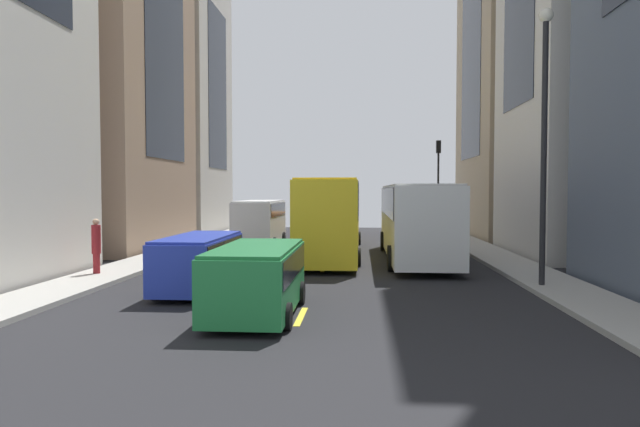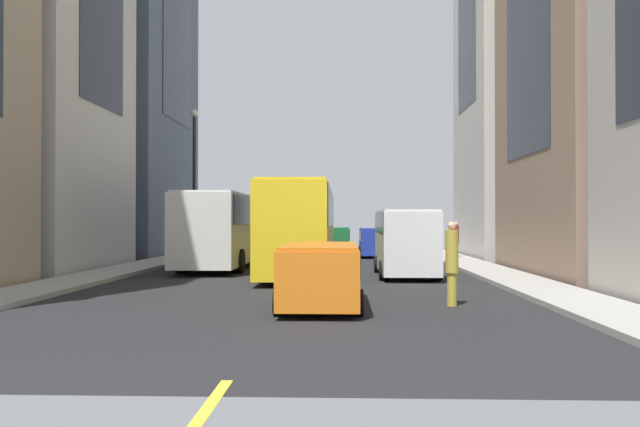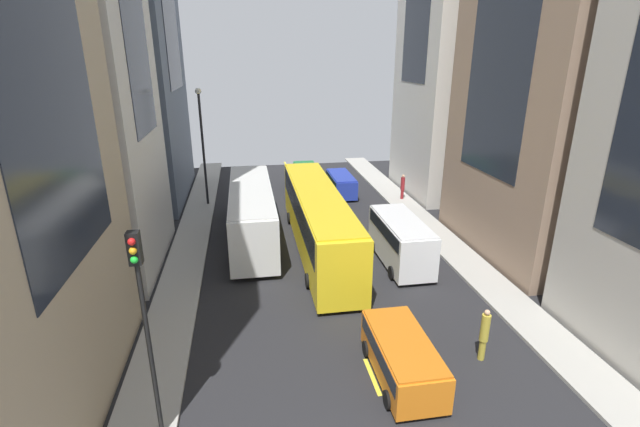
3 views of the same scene
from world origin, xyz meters
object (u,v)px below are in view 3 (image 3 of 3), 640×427
object	(u,v)px
car_orange_1	(402,355)
pedestrian_waiting_curb	(484,333)
car_blue_0	(341,183)
car_green_2	(307,174)
pedestrian_walking_far	(403,186)
traffic_light_near_corner	(143,303)
city_bus_white	(252,209)
delivery_van_white	(401,238)
streetcar_yellow	(318,215)

from	to	relation	value
car_orange_1	pedestrian_waiting_curb	xyz separation A→B (m)	(3.35, 0.45, 0.21)
car_blue_0	car_green_2	world-z (taller)	car_green_2
pedestrian_walking_far	traffic_light_near_corner	bearing A→B (deg)	169.35
pedestrian_walking_far	traffic_light_near_corner	distance (m)	26.20
pedestrian_waiting_curb	city_bus_white	bearing A→B (deg)	-3.95
car_blue_0	pedestrian_walking_far	world-z (taller)	pedestrian_walking_far
car_orange_1	delivery_van_white	bearing A→B (deg)	71.40
car_green_2	pedestrian_waiting_curb	world-z (taller)	pedestrian_waiting_curb
delivery_van_white	traffic_light_near_corner	size ratio (longest dim) A/B	0.86
city_bus_white	delivery_van_white	size ratio (longest dim) A/B	2.07
city_bus_white	pedestrian_waiting_curb	size ratio (longest dim) A/B	5.41
car_green_2	traffic_light_near_corner	size ratio (longest dim) A/B	0.70
pedestrian_waiting_curb	pedestrian_walking_far	world-z (taller)	pedestrian_waiting_curb
streetcar_yellow	car_green_2	size ratio (longest dim) A/B	3.21
streetcar_yellow	car_green_2	world-z (taller)	streetcar_yellow
city_bus_white	traffic_light_near_corner	bearing A→B (deg)	-101.63
streetcar_yellow	car_blue_0	distance (m)	11.18
car_orange_1	car_green_2	size ratio (longest dim) A/B	0.96
city_bus_white	traffic_light_near_corner	xyz separation A→B (m)	(-3.14, -15.23, 2.66)
city_bus_white	car_green_2	size ratio (longest dim) A/B	2.54
city_bus_white	traffic_light_near_corner	distance (m)	15.78
streetcar_yellow	traffic_light_near_corner	world-z (taller)	traffic_light_near_corner
car_orange_1	pedestrian_walking_far	world-z (taller)	pedestrian_walking_far
pedestrian_walking_far	car_orange_1	bearing A→B (deg)	-174.65
delivery_van_white	traffic_light_near_corner	xyz separation A→B (m)	(-11.09, -10.36, 3.16)
car_blue_0	streetcar_yellow	bearing A→B (deg)	-109.17
car_blue_0	pedestrian_waiting_curb	world-z (taller)	pedestrian_waiting_curb
car_green_2	pedestrian_waiting_curb	distance (m)	25.05
streetcar_yellow	traffic_light_near_corner	distance (m)	14.95
delivery_van_white	streetcar_yellow	bearing A→B (deg)	147.60
pedestrian_waiting_curb	traffic_light_near_corner	xyz separation A→B (m)	(-11.41, -1.85, 3.52)
pedestrian_walking_far	traffic_light_near_corner	world-z (taller)	traffic_light_near_corner
streetcar_yellow	pedestrian_waiting_curb	distance (m)	12.08
streetcar_yellow	car_blue_0	bearing A→B (deg)	70.83
pedestrian_walking_far	streetcar_yellow	bearing A→B (deg)	159.97
delivery_van_white	car_orange_1	xyz separation A→B (m)	(-3.02, -8.97, -0.58)
car_blue_0	traffic_light_near_corner	world-z (taller)	traffic_light_near_corner
city_bus_white	pedestrian_walking_far	world-z (taller)	city_bus_white
pedestrian_waiting_curb	traffic_light_near_corner	bearing A→B (deg)	63.50
city_bus_white	streetcar_yellow	size ratio (longest dim) A/B	0.79
delivery_van_white	car_orange_1	bearing A→B (deg)	-108.60
city_bus_white	car_blue_0	size ratio (longest dim) A/B	2.54
streetcar_yellow	car_green_2	distance (m)	13.77
traffic_light_near_corner	car_green_2	bearing A→B (deg)	73.02
pedestrian_waiting_curb	traffic_light_near_corner	distance (m)	12.09
streetcar_yellow	car_blue_0	size ratio (longest dim) A/B	3.21
car_blue_0	traffic_light_near_corner	distance (m)	26.04
traffic_light_near_corner	delivery_van_white	bearing A→B (deg)	43.06
car_blue_0	car_green_2	xyz separation A→B (m)	(-2.42, 3.17, 0.01)
delivery_van_white	car_blue_0	xyz separation A→B (m)	(-0.52, 13.15, -0.50)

